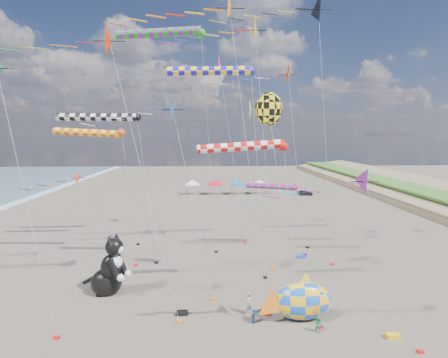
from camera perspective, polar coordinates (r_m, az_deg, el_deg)
delta_kite_0 at (r=25.44m, az=-2.19°, el=25.80°), size 10.81×2.27×22.81m
delta_kite_1 at (r=21.06m, az=19.52°, el=-1.42°), size 10.60×1.80×11.55m
delta_kite_2 at (r=26.96m, az=-10.55°, el=10.68°), size 9.88×1.96×16.28m
delta_kite_3 at (r=34.31m, az=3.05°, el=22.86°), size 11.02×2.65×24.08m
delta_kite_4 at (r=37.05m, az=14.25°, el=25.28°), size 12.21×3.11×26.63m
delta_kite_5 at (r=37.92m, az=8.66°, el=16.06°), size 11.24×2.27×20.59m
delta_kite_6 at (r=42.28m, az=-1.72°, el=17.96°), size 15.37×3.07×22.91m
delta_kite_7 at (r=36.97m, az=-22.13°, el=-0.29°), size 9.26×1.56×9.96m
delta_kite_9 at (r=25.45m, az=-22.41°, el=20.31°), size 14.81×2.35×20.77m
windsock_0 at (r=26.79m, az=3.52°, el=5.16°), size 8.32×0.72×12.74m
windsock_1 at (r=36.64m, az=-19.44°, el=9.39°), size 9.51×0.76×15.36m
windsock_2 at (r=39.91m, az=-9.86°, el=22.36°), size 10.52×0.96×24.30m
windsock_3 at (r=43.46m, az=-20.73°, el=7.03°), size 9.28×0.87×13.94m
windsock_4 at (r=31.28m, az=-1.68°, el=17.06°), size 8.93×0.80×19.10m
windsock_5 at (r=40.40m, az=8.27°, el=-1.26°), size 7.45×0.68×7.74m
angelfish_kite at (r=28.72m, az=6.93°, el=11.05°), size 3.74×3.02×16.65m
cat_inflatable at (r=31.41m, az=-18.27°, el=-12.97°), size 4.33×3.31×5.24m
fish_inflatable at (r=27.01m, az=12.60°, el=-18.86°), size 5.65×2.55×3.61m
person_adult at (r=27.57m, az=4.12°, el=-19.62°), size 0.72×0.68×1.65m
child_green at (r=26.24m, az=15.15°, el=-22.00°), size 0.69×0.66×1.12m
child_blue at (r=26.63m, az=4.82°, el=-21.41°), size 0.52×0.65×1.04m
kite_bag_1 at (r=39.65m, az=12.51°, el=-12.26°), size 0.90×0.44×0.30m
kite_bag_2 at (r=27.49m, az=25.87°, el=-22.05°), size 0.90×0.44×0.30m
kite_bag_3 at (r=27.89m, az=-6.88°, el=-20.89°), size 0.90×0.44×0.30m
tent_row at (r=77.74m, az=0.36°, el=-0.22°), size 19.20×4.20×3.80m
parked_car at (r=78.93m, az=13.04°, el=-2.17°), size 3.72×2.03×1.20m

